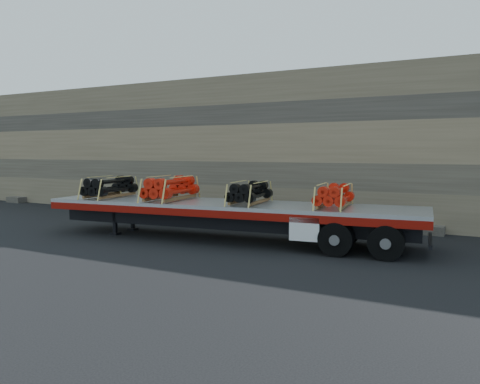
% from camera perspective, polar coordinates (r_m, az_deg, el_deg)
% --- Properties ---
extents(ground, '(120.00, 120.00, 0.00)m').
position_cam_1_polar(ground, '(17.94, -2.70, -5.66)').
color(ground, black).
rests_on(ground, ground).
extents(rock_wall, '(44.00, 3.00, 7.00)m').
position_cam_1_polar(rock_wall, '(23.46, 5.43, 5.43)').
color(rock_wall, '#7A6B54').
rests_on(rock_wall, ground).
extents(trailer, '(14.40, 4.26, 1.42)m').
position_cam_1_polar(trailer, '(17.45, -1.62, -3.59)').
color(trailer, '#B8BBC0').
rests_on(trailer, ground).
extents(bundle_front, '(1.40, 2.43, 0.82)m').
position_cam_1_polar(bundle_front, '(19.98, -15.57, 0.55)').
color(bundle_front, black).
rests_on(bundle_front, trailer).
extents(bundle_midfront, '(1.51, 2.62, 0.88)m').
position_cam_1_polar(bundle_midfront, '(18.39, -8.46, 0.41)').
color(bundle_midfront, red).
rests_on(bundle_midfront, trailer).
extents(bundle_midrear, '(1.30, 2.25, 0.76)m').
position_cam_1_polar(bundle_midrear, '(16.98, 1.20, -0.13)').
color(bundle_midrear, black).
rests_on(bundle_midrear, trailer).
extents(bundle_rear, '(1.28, 2.21, 0.75)m').
position_cam_1_polar(bundle_rear, '(16.17, 11.41, -0.51)').
color(bundle_rear, red).
rests_on(bundle_rear, trailer).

